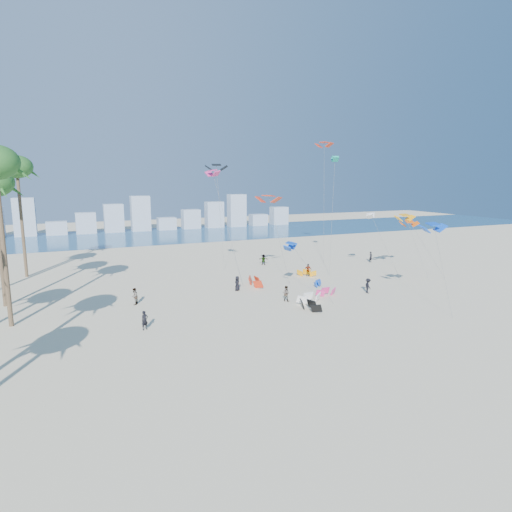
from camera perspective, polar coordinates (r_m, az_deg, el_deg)
name	(u,v)px	position (r m, az deg, el deg)	size (l,w,h in m)	color
ground	(307,357)	(32.17, 6.66, -12.97)	(220.00, 220.00, 0.00)	beige
ocean	(142,236)	(99.45, -14.63, 2.54)	(220.00, 220.00, 0.00)	navy
kitesurfer_near	(145,320)	(38.22, -14.32, -8.13)	(0.60, 0.39, 1.63)	black
kitesurfer_mid	(286,293)	(45.49, 3.93, -4.90)	(0.79, 0.61, 1.62)	gray
kitesurfers_far	(277,275)	(53.74, 2.79, -2.52)	(37.01, 20.37, 1.71)	black
grounded_kites	(297,289)	(49.00, 5.35, -4.25)	(10.00, 16.04, 1.04)	black
flying_kites	(318,190)	(56.51, 8.03, 8.49)	(28.27, 34.59, 18.55)	blue
distant_skyline	(130,218)	(108.80, -16.16, 4.73)	(85.00, 3.00, 8.40)	#9EADBF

